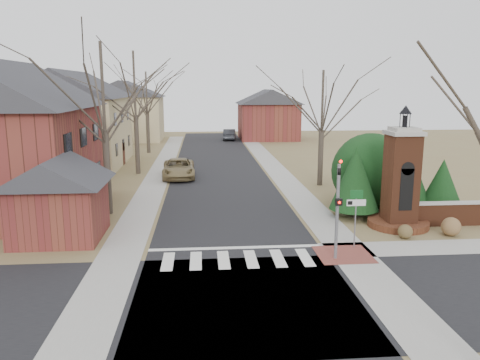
{
  "coord_description": "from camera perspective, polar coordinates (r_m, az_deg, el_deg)",
  "views": [
    {
      "loc": [
        -1.46,
        -18.43,
        7.42
      ],
      "look_at": [
        0.54,
        6.0,
        2.5
      ],
      "focal_mm": 35.0,
      "sensor_mm": 36.0,
      "label": 1
    }
  ],
  "objects": [
    {
      "name": "bare_tree_1",
      "position": [
        40.81,
        -12.78,
        11.94
      ],
      "size": [
        8.4,
        8.4,
        11.64
      ],
      "color": "#473D33",
      "rests_on": "ground"
    },
    {
      "name": "cross_street",
      "position": [
        17.18,
        0.67,
        -14.22
      ],
      "size": [
        120.0,
        8.0,
        0.01
      ],
      "primitive_type": "cube",
      "color": "black",
      "rests_on": "ground"
    },
    {
      "name": "crosswalk_zone",
      "position": [
        20.66,
        -0.33,
        -9.67
      ],
      "size": [
        8.0,
        2.2,
        0.02
      ],
      "primitive_type": "cube",
      "color": "silver",
      "rests_on": "ground"
    },
    {
      "name": "bare_tree_3",
      "position": [
        35.58,
        10.05,
        10.01
      ],
      "size": [
        7.0,
        7.0,
        9.7
      ],
      "color": "#473D33",
      "rests_on": "ground"
    },
    {
      "name": "sign_post",
      "position": [
        22.28,
        13.94,
        -3.2
      ],
      "size": [
        0.9,
        0.07,
        2.75
      ],
      "color": "slate",
      "rests_on": "ground"
    },
    {
      "name": "dry_shrub_left",
      "position": [
        24.67,
        19.5,
        -5.95
      ],
      "size": [
        0.72,
        0.72,
        0.72
      ],
      "primitive_type": "sphere",
      "color": "brown",
      "rests_on": "ground"
    },
    {
      "name": "evergreen_far",
      "position": [
        29.7,
        23.44,
        -0.31
      ],
      "size": [
        2.4,
        2.4,
        3.3
      ],
      "color": "#473D33",
      "rests_on": "ground"
    },
    {
      "name": "brick_gate_monument",
      "position": [
        26.18,
        18.97,
        -0.85
      ],
      "size": [
        3.2,
        3.2,
        6.47
      ],
      "color": "brown",
      "rests_on": "ground"
    },
    {
      "name": "brick_garden_wall",
      "position": [
        28.61,
        27.07,
        -3.59
      ],
      "size": [
        7.5,
        0.5,
        1.3
      ],
      "color": "brown",
      "rests_on": "ground"
    },
    {
      "name": "traffic_signal_pole",
      "position": [
        20.44,
        11.84,
        -2.58
      ],
      "size": [
        0.28,
        0.41,
        4.5
      ],
      "color": "slate",
      "rests_on": "ground"
    },
    {
      "name": "pickup_truck",
      "position": [
        38.88,
        -7.49,
        1.41
      ],
      "size": [
        2.77,
        5.65,
        1.55
      ],
      "primitive_type": "imported",
      "rotation": [
        0.0,
        0.0,
        0.04
      ],
      "color": "olive",
      "rests_on": "ground"
    },
    {
      "name": "bare_tree_0",
      "position": [
        27.98,
        -16.45,
        11.46
      ],
      "size": [
        8.05,
        8.05,
        11.15
      ],
      "color": "#473D33",
      "rests_on": "ground"
    },
    {
      "name": "ground",
      "position": [
        19.92,
        -0.15,
        -10.52
      ],
      "size": [
        120.0,
        120.0,
        0.0
      ],
      "primitive_type": "plane",
      "color": "brown",
      "rests_on": "ground"
    },
    {
      "name": "bare_tree_2",
      "position": [
        53.77,
        -11.35,
        10.71
      ],
      "size": [
        7.35,
        7.35,
        10.19
      ],
      "color": "#473D33",
      "rests_on": "ground"
    },
    {
      "name": "garage_left",
      "position": [
        24.53,
        -21.3,
        -1.63
      ],
      "size": [
        4.8,
        4.8,
        4.29
      ],
      "color": "brown",
      "rests_on": "ground"
    },
    {
      "name": "dry_shrub_right",
      "position": [
        25.94,
        24.34,
        -5.21
      ],
      "size": [
        0.96,
        0.96,
        0.96
      ],
      "primitive_type": "sphere",
      "color": "brown",
      "rests_on": "ground"
    },
    {
      "name": "house_brick_left",
      "position": [
        30.8,
        -26.8,
        5.0
      ],
      "size": [
        9.8,
        11.8,
        9.42
      ],
      "color": "brown",
      "rests_on": "ground"
    },
    {
      "name": "sidewalk_left",
      "position": [
        41.27,
        -9.82,
        0.84
      ],
      "size": [
        2.0,
        60.0,
        0.02
      ],
      "primitive_type": "cube",
      "color": "gray",
      "rests_on": "ground"
    },
    {
      "name": "evergreen_mid",
      "position": [
        29.59,
        19.23,
        1.34
      ],
      "size": [
        3.4,
        3.4,
        4.7
      ],
      "color": "#473D33",
      "rests_on": "ground"
    },
    {
      "name": "evergreen_near",
      "position": [
        27.35,
        13.86,
        0.22
      ],
      "size": [
        2.8,
        2.8,
        4.1
      ],
      "color": "#473D33",
      "rests_on": "ground"
    },
    {
      "name": "main_street",
      "position": [
        41.13,
        -2.58,
        0.95
      ],
      "size": [
        8.0,
        70.0,
        0.01
      ],
      "primitive_type": "cube",
      "color": "black",
      "rests_on": "ground"
    },
    {
      "name": "house_distant_left",
      "position": [
        67.33,
        -13.85,
        8.33
      ],
      "size": [
        10.8,
        8.8,
        8.53
      ],
      "color": "tan",
      "rests_on": "ground"
    },
    {
      "name": "house_distant_right",
      "position": [
        67.2,
        3.43,
        8.11
      ],
      "size": [
        8.8,
        8.8,
        7.3
      ],
      "color": "brown",
      "rests_on": "ground"
    },
    {
      "name": "stop_bar",
      "position": [
        22.06,
        -0.63,
        -8.28
      ],
      "size": [
        8.0,
        0.35,
        0.02
      ],
      "primitive_type": "cube",
      "color": "silver",
      "rests_on": "ground"
    },
    {
      "name": "distant_car",
      "position": [
        66.18,
        -1.3,
        5.58
      ],
      "size": [
        2.06,
        4.79,
        1.53
      ],
      "primitive_type": "imported",
      "rotation": [
        0.0,
        0.0,
        3.05
      ],
      "color": "#2E3035",
      "rests_on": "ground"
    },
    {
      "name": "sidewalk_right_main",
      "position": [
        41.64,
        4.59,
        1.06
      ],
      "size": [
        2.0,
        60.0,
        0.02
      ],
      "primitive_type": "cube",
      "color": "gray",
      "rests_on": "ground"
    },
    {
      "name": "evergreen_mass",
      "position": [
        30.24,
        15.62,
        1.37
      ],
      "size": [
        4.8,
        4.8,
        4.8
      ],
      "primitive_type": "sphere",
      "color": "black",
      "rests_on": "ground"
    },
    {
      "name": "curb_apron",
      "position": [
        21.71,
        12.52,
        -8.88
      ],
      "size": [
        2.4,
        2.4,
        0.02
      ],
      "primitive_type": "cube",
      "color": "brown",
      "rests_on": "ground"
    },
    {
      "name": "house_stucco_left",
      "position": [
        47.08,
        -19.68,
        7.26
      ],
      "size": [
        9.8,
        12.8,
        9.28
      ],
      "color": "tan",
      "rests_on": "ground"
    }
  ]
}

